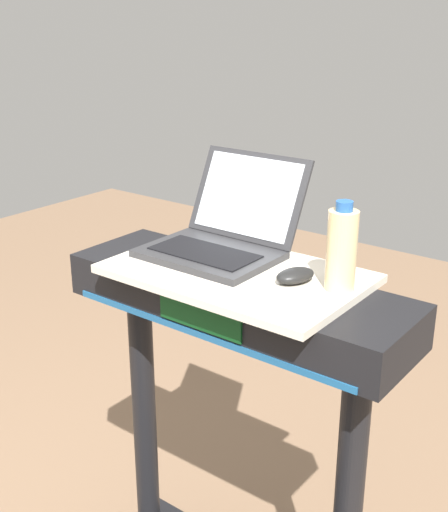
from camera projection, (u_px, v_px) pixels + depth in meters
name	position (u px, v px, depth m)	size (l,w,h in m)	color
desk_board	(236.00, 273.00, 1.63)	(0.61, 0.39, 0.02)	beige
laptop	(222.00, 234.00, 1.73)	(0.33, 0.34, 0.24)	#2D2D30
computer_mouse	(295.00, 276.00, 1.54)	(0.06, 0.10, 0.03)	black
water_bottle	(342.00, 249.00, 1.48)	(0.07, 0.07, 0.21)	beige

